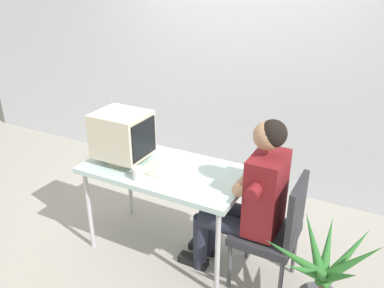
{
  "coord_description": "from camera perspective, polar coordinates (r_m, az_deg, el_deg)",
  "views": [
    {
      "loc": [
        1.42,
        -2.27,
        2.16
      ],
      "look_at": [
        0.23,
        0.0,
        1.01
      ],
      "focal_mm": 36.8,
      "sensor_mm": 36.0,
      "label": 1
    }
  ],
  "objects": [
    {
      "name": "keyboard",
      "position": [
        3.07,
        -4.55,
        -2.74
      ],
      "size": [
        0.18,
        0.41,
        0.03
      ],
      "color": "beige",
      "rests_on": "desk"
    },
    {
      "name": "wall_back",
      "position": [
        3.9,
        10.92,
        14.0
      ],
      "size": [
        8.0,
        0.1,
        3.0
      ],
      "primitive_type": "cube",
      "color": "silver",
      "rests_on": "ground_plane"
    },
    {
      "name": "desk_mug",
      "position": [
        2.88,
        -7.74,
        -4.21
      ],
      "size": [
        0.09,
        0.1,
        0.09
      ],
      "color": "white",
      "rests_on": "desk"
    },
    {
      "name": "ground_plane",
      "position": [
        3.44,
        -3.46,
        -14.73
      ],
      "size": [
        12.0,
        12.0,
        0.0
      ],
      "primitive_type": "plane",
      "color": "#9E998E"
    },
    {
      "name": "crt_monitor",
      "position": [
        3.08,
        -10.04,
        1.3
      ],
      "size": [
        0.41,
        0.35,
        0.4
      ],
      "color": "beige",
      "rests_on": "desk"
    },
    {
      "name": "desk",
      "position": [
        3.05,
        -3.79,
        -4.45
      ],
      "size": [
        1.27,
        0.68,
        0.76
      ],
      "color": "#B7B7BC",
      "rests_on": "ground_plane"
    },
    {
      "name": "office_chair",
      "position": [
        2.88,
        12.01,
        -11.85
      ],
      "size": [
        0.44,
        0.44,
        0.9
      ],
      "color": "#4C4C51",
      "rests_on": "ground_plane"
    },
    {
      "name": "person_seated",
      "position": [
        2.82,
        8.31,
        -7.63
      ],
      "size": [
        0.74,
        0.55,
        1.29
      ],
      "color": "maroon",
      "rests_on": "ground_plane"
    }
  ]
}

